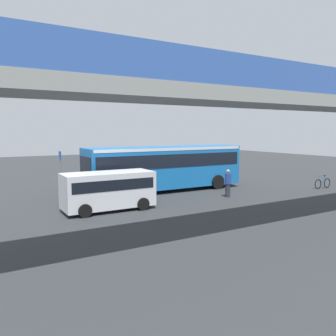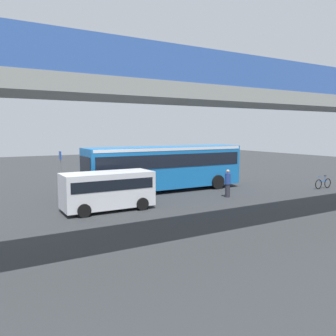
{
  "view_description": "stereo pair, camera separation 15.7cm",
  "coord_description": "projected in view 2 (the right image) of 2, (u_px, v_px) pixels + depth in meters",
  "views": [
    {
      "loc": [
        12.54,
        21.55,
        4.24
      ],
      "look_at": [
        0.33,
        0.55,
        1.6
      ],
      "focal_mm": 36.42,
      "sensor_mm": 36.0,
      "label": 1
    },
    {
      "loc": [
        12.4,
        21.63,
        4.24
      ],
      "look_at": [
        0.33,
        0.55,
        1.6
      ],
      "focal_mm": 36.42,
      "sensor_mm": 36.0,
      "label": 2
    }
  ],
  "objects": [
    {
      "name": "bicycle_blue",
      "position": [
        323.0,
        183.0,
        25.23
      ],
      "size": [
        1.77,
        0.44,
        0.96
      ],
      "color": "black",
      "rests_on": "ground"
    },
    {
      "name": "lane_dash_leftmost",
      "position": [
        195.0,
        181.0,
        29.26
      ],
      "size": [
        2.0,
        0.2,
        0.01
      ],
      "primitive_type": "cube",
      "color": "silver",
      "rests_on": "ground"
    },
    {
      "name": "pedestrian",
      "position": [
        228.0,
        184.0,
        21.86
      ],
      "size": [
        0.38,
        0.38,
        1.79
      ],
      "color": "#2D2D38",
      "rests_on": "ground"
    },
    {
      "name": "lane_dash_centre",
      "position": [
        106.0,
        188.0,
        25.3
      ],
      "size": [
        2.0,
        0.2,
        0.01
      ],
      "primitive_type": "cube",
      "color": "silver",
      "rests_on": "ground"
    },
    {
      "name": "lane_dash_left",
      "position": [
        154.0,
        184.0,
        27.28
      ],
      "size": [
        2.0,
        0.2,
        0.01
      ],
      "primitive_type": "cube",
      "color": "silver",
      "rests_on": "ground"
    },
    {
      "name": "pedestrian_overpass",
      "position": [
        297.0,
        111.0,
        14.91
      ],
      "size": [
        28.84,
        2.6,
        6.84
      ],
      "color": "gray",
      "rests_on": "ground"
    },
    {
      "name": "ground",
      "position": [
        168.0,
        188.0,
        25.25
      ],
      "size": [
        80.0,
        80.0,
        0.0
      ],
      "primitive_type": "plane",
      "color": "#2D3033"
    },
    {
      "name": "city_bus",
      "position": [
        165.0,
        164.0,
        24.13
      ],
      "size": [
        11.54,
        2.85,
        3.15
      ],
      "color": "#196BB7",
      "rests_on": "ground"
    },
    {
      "name": "traffic_sign",
      "position": [
        60.0,
        164.0,
        24.54
      ],
      "size": [
        0.08,
        0.6,
        2.8
      ],
      "color": "slate",
      "rests_on": "ground"
    },
    {
      "name": "parked_van",
      "position": [
        108.0,
        188.0,
        18.28
      ],
      "size": [
        4.8,
        2.17,
        2.05
      ],
      "color": "silver",
      "rests_on": "ground"
    }
  ]
}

